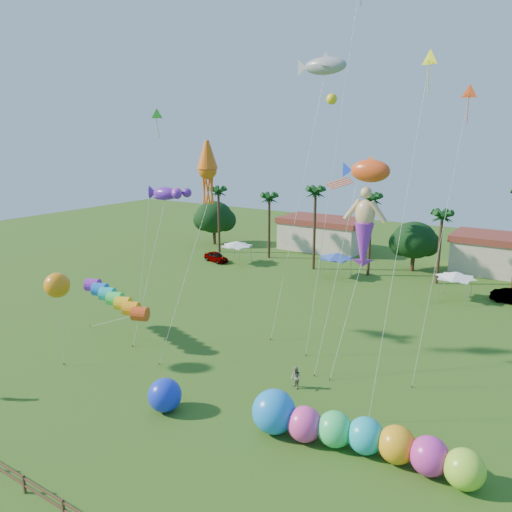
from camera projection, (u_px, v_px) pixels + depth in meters
The scene contains 19 objects.
ground at pixel (157, 450), 27.54m from camera, with size 160.00×160.00×0.00m, color #285116.
tree_line at pixel (433, 242), 60.46m from camera, with size 69.46×8.91×11.00m.
buildings_row at pixel (394, 245), 69.41m from camera, with size 35.00×7.00×4.00m.
tent_row at pixel (334, 256), 59.65m from camera, with size 31.00×4.00×0.60m.
fence at pixel (63, 507), 22.51m from camera, with size 36.12×0.12×1.00m.
car_a at pixel (216, 257), 68.11m from camera, with size 1.61×4.00×1.36m, color #4C4C54.
spectator_b at pixel (296, 378), 34.04m from camera, with size 0.76×0.60×1.57m, color gray.
caterpillar_inflatable at pixel (351, 434), 27.18m from camera, with size 12.74×3.61×2.59m.
blue_ball at pixel (165, 395), 31.25m from camera, with size 2.12×2.12×2.12m, color #1931E2.
rainbow_tube at pixel (122, 309), 40.52m from camera, with size 9.99×2.76×3.74m.
orange_ball_kite at pixel (57, 285), 36.17m from camera, with size 1.93×1.93×7.24m.
merman_kite at pixel (364, 233), 36.28m from camera, with size 2.81×5.51×12.81m.
fish_kite at pixel (370, 171), 35.37m from camera, with size 4.56×5.94×15.35m.
shark_kite at pixel (325, 66), 41.70m from camera, with size 5.38×8.28×23.45m.
squid_kite at pixel (207, 170), 37.72m from camera, with size 2.31×6.02×16.64m.
lobster_kite at pixel (165, 193), 41.33m from camera, with size 4.53×6.10×12.98m.
delta_kite_red at pixel (468, 100), 31.53m from camera, with size 1.93×3.18×20.07m.
delta_kite_yellow at pixel (428, 68), 28.03m from camera, with size 1.53×4.33×21.63m.
delta_kite_green at pixel (157, 118), 48.42m from camera, with size 0.99×4.32×19.45m.
Camera 1 is at (17.78, -17.31, 16.97)m, focal length 35.00 mm.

